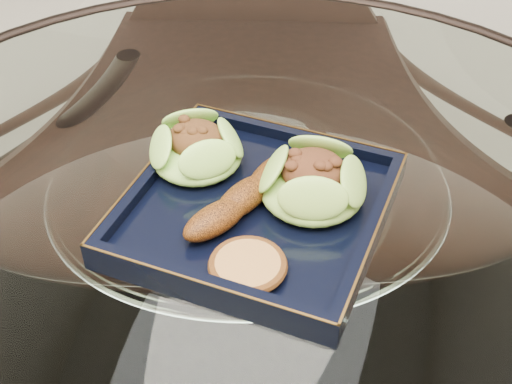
% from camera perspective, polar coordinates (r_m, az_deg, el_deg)
% --- Properties ---
extents(dining_table, '(1.13, 1.13, 0.77)m').
position_cam_1_polar(dining_table, '(0.92, -0.54, -9.26)').
color(dining_table, white).
rests_on(dining_table, ground).
extents(dining_chair, '(0.48, 0.48, 0.90)m').
position_cam_1_polar(dining_chair, '(1.33, -0.47, 4.20)').
color(dining_chair, black).
rests_on(dining_chair, ground).
extents(navy_plate, '(0.29, 0.29, 0.02)m').
position_cam_1_polar(navy_plate, '(0.78, -0.00, -1.66)').
color(navy_plate, black).
rests_on(navy_plate, dining_table).
extents(lettuce_wrap_left, '(0.12, 0.12, 0.04)m').
position_cam_1_polar(lettuce_wrap_left, '(0.82, -4.80, 3.30)').
color(lettuce_wrap_left, '#73B033').
rests_on(lettuce_wrap_left, navy_plate).
extents(lettuce_wrap_right, '(0.14, 0.14, 0.04)m').
position_cam_1_polar(lettuce_wrap_right, '(0.77, 4.53, 0.60)').
color(lettuce_wrap_right, olive).
rests_on(lettuce_wrap_right, navy_plate).
extents(roasted_plantain, '(0.09, 0.16, 0.03)m').
position_cam_1_polar(roasted_plantain, '(0.76, -0.98, -0.41)').
color(roasted_plantain, '#6C320B').
rests_on(roasted_plantain, navy_plate).
extents(crumb_patty, '(0.08, 0.08, 0.01)m').
position_cam_1_polar(crumb_patty, '(0.70, -0.67, -5.99)').
color(crumb_patty, '#AF743A').
rests_on(crumb_patty, navy_plate).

